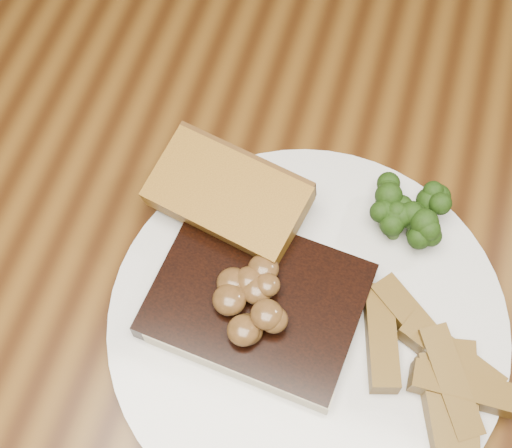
# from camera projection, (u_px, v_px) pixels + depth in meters

# --- Properties ---
(ground) EXTENTS (4.50, 4.50, 0.00)m
(ground) POSITION_uv_depth(u_px,v_px,m) (267.00, 421.00, 1.26)
(ground) COLOR #37180C
(ground) RESTS_ON ground
(dining_table) EXTENTS (1.60, 0.90, 0.75)m
(dining_table) POSITION_uv_depth(u_px,v_px,m) (277.00, 275.00, 0.67)
(dining_table) COLOR #513210
(dining_table) RESTS_ON ground
(plate) EXTENTS (0.31, 0.31, 0.01)m
(plate) POSITION_uv_depth(u_px,v_px,m) (307.00, 323.00, 0.55)
(plate) COLOR silver
(plate) RESTS_ON dining_table
(steak) EXTENTS (0.16, 0.13, 0.02)m
(steak) POSITION_uv_depth(u_px,v_px,m) (257.00, 301.00, 0.54)
(steak) COLOR black
(steak) RESTS_ON plate
(steak_bone) EXTENTS (0.14, 0.03, 0.02)m
(steak_bone) POSITION_uv_depth(u_px,v_px,m) (237.00, 368.00, 0.52)
(steak_bone) COLOR beige
(steak_bone) RESTS_ON plate
(mushroom_pile) EXTENTS (0.07, 0.07, 0.03)m
(mushroom_pile) POSITION_uv_depth(u_px,v_px,m) (261.00, 286.00, 0.52)
(mushroom_pile) COLOR brown
(mushroom_pile) RESTS_ON steak
(garlic_bread) EXTENTS (0.13, 0.09, 0.03)m
(garlic_bread) POSITION_uv_depth(u_px,v_px,m) (229.00, 209.00, 0.57)
(garlic_bread) COLOR #91631A
(garlic_bread) RESTS_ON plate
(potato_wedges) EXTENTS (0.10, 0.10, 0.02)m
(potato_wedges) POSITION_uv_depth(u_px,v_px,m) (416.00, 365.00, 0.52)
(potato_wedges) COLOR brown
(potato_wedges) RESTS_ON plate
(broccoli_cluster) EXTENTS (0.06, 0.06, 0.04)m
(broccoli_cluster) POSITION_uv_depth(u_px,v_px,m) (414.00, 226.00, 0.56)
(broccoli_cluster) COLOR #1A370C
(broccoli_cluster) RESTS_ON plate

